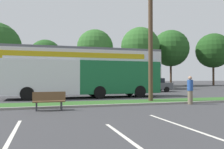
{
  "coord_description": "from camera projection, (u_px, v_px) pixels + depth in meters",
  "views": [
    {
      "loc": [
        -4.89,
        -0.27,
        1.63
      ],
      "look_at": [
        0.52,
        18.1,
        1.93
      ],
      "focal_mm": 37.52,
      "sensor_mm": 36.0,
      "label": 1
    }
  ],
  "objects": [
    {
      "name": "city_bus",
      "position": [
        85.0,
        77.0,
        19.54
      ],
      "size": [
        12.95,
        2.98,
        3.25
      ],
      "rotation": [
        0.0,
        0.0,
        3.17
      ],
      "color": "#196638",
      "rests_on": "ground_plane"
    },
    {
      "name": "tree_right",
      "position": [
        171.0,
        48.0,
        51.69
      ],
      "size": [
        8.04,
        8.04,
        12.26
      ],
      "color": "#473323",
      "rests_on": "ground_plane"
    },
    {
      "name": "parking_stripe_2",
      "position": [
        181.0,
        126.0,
        7.99
      ],
      "size": [
        0.12,
        4.8,
        0.01
      ],
      "primitive_type": "cube",
      "color": "silver",
      "rests_on": "ground_plane"
    },
    {
      "name": "storefront_building",
      "position": [
        62.0,
        70.0,
        35.27
      ],
      "size": [
        27.39,
        12.72,
        5.78
      ],
      "color": "silver",
      "rests_on": "ground_plane"
    },
    {
      "name": "car_2",
      "position": [
        152.0,
        85.0,
        27.72
      ],
      "size": [
        4.75,
        1.98,
        1.64
      ],
      "rotation": [
        0.0,
        0.0,
        3.14
      ],
      "color": "#515459",
      "rests_on": "ground_plane"
    },
    {
      "name": "tree_mid_left",
      "position": [
        46.0,
        56.0,
        44.57
      ],
      "size": [
        6.13,
        6.13,
        8.98
      ],
      "color": "#473323",
      "rests_on": "ground_plane"
    },
    {
      "name": "grass_median",
      "position": [
        122.0,
        103.0,
        15.05
      ],
      "size": [
        56.0,
        2.2,
        0.12
      ],
      "primitive_type": "cube",
      "color": "#2D5B23",
      "rests_on": "ground_plane"
    },
    {
      "name": "curb_lip",
      "position": [
        129.0,
        105.0,
        13.88
      ],
      "size": [
        56.0,
        0.24,
        0.12
      ],
      "primitive_type": "cube",
      "color": "gray",
      "rests_on": "ground_plane"
    },
    {
      "name": "tree_far_right",
      "position": [
        213.0,
        51.0,
        52.2
      ],
      "size": [
        7.68,
        7.68,
        11.62
      ],
      "color": "#473323",
      "rests_on": "ground_plane"
    },
    {
      "name": "car_1",
      "position": [
        102.0,
        87.0,
        24.83
      ],
      "size": [
        4.46,
        1.95,
        1.42
      ],
      "color": "#515459",
      "rests_on": "ground_plane"
    },
    {
      "name": "utility_pole",
      "position": [
        149.0,
        21.0,
        15.67
      ],
      "size": [
        3.16,
        2.36,
        10.27
      ],
      "color": "#4C3826",
      "rests_on": "ground_plane"
    },
    {
      "name": "parking_stripe_1",
      "position": [
        132.0,
        142.0,
        5.95
      ],
      "size": [
        0.12,
        4.8,
        0.01
      ],
      "primitive_type": "cube",
      "color": "silver",
      "rests_on": "ground_plane"
    },
    {
      "name": "pedestrian_near_bench",
      "position": [
        190.0,
        90.0,
        14.61
      ],
      "size": [
        0.35,
        0.35,
        1.76
      ],
      "rotation": [
        0.0,
        0.0,
        6.24
      ],
      "color": "#726651",
      "rests_on": "ground_plane"
    },
    {
      "name": "tree_mid",
      "position": [
        95.0,
        48.0,
        46.68
      ],
      "size": [
        7.25,
        7.25,
        11.35
      ],
      "color": "#473323",
      "rests_on": "ground_plane"
    },
    {
      "name": "tree_mid_right",
      "position": [
        140.0,
        47.0,
        47.41
      ],
      "size": [
        7.81,
        7.81,
        11.96
      ],
      "color": "#473323",
      "rests_on": "ground_plane"
    },
    {
      "name": "parking_stripe_0",
      "position": [
        12.0,
        135.0,
        6.66
      ],
      "size": [
        0.12,
        4.8,
        0.01
      ],
      "primitive_type": "cube",
      "color": "silver",
      "rests_on": "ground_plane"
    },
    {
      "name": "bus_stop_bench",
      "position": [
        49.0,
        101.0,
        11.77
      ],
      "size": [
        1.6,
        0.45,
        0.95
      ],
      "rotation": [
        0.0,
        0.0,
        3.14
      ],
      "color": "brown",
      "rests_on": "ground_plane"
    }
  ]
}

